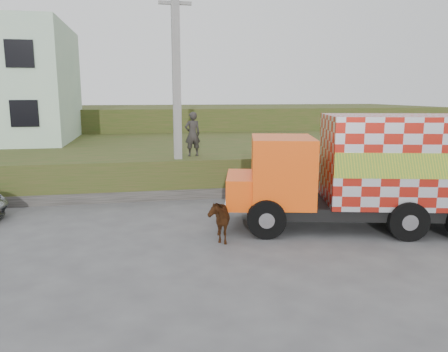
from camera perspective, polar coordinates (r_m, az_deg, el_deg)
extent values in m
plane|color=#474749|center=(12.95, 0.27, -7.14)|extent=(120.00, 120.00, 0.00)
cube|color=#2F4717|center=(22.46, -4.58, 2.42)|extent=(40.00, 12.00, 1.50)
cube|color=#2F4717|center=(34.28, -6.78, 6.49)|extent=(40.00, 12.00, 3.00)
cube|color=#595651|center=(16.74, -9.23, -2.45)|extent=(16.00, 0.50, 0.40)
cube|color=gray|center=(16.76, -6.19, 10.74)|extent=(0.30, 0.30, 8.00)
cube|color=gray|center=(17.07, -6.42, 21.55)|extent=(1.20, 0.12, 0.12)
cube|color=black|center=(13.72, 17.42, -3.82)|extent=(7.05, 3.68, 0.35)
cube|color=#FE500D|center=(13.09, 7.58, 0.77)|extent=(2.26, 2.63, 1.98)
cube|color=#FE500D|center=(13.16, 2.58, -1.73)|extent=(1.44, 2.25, 0.89)
cube|color=silver|center=(13.81, 22.52, 2.01)|extent=(4.98, 3.36, 2.57)
cube|color=yellow|center=(12.69, 24.33, 1.18)|extent=(4.44, 1.09, 0.69)
cube|color=yellow|center=(14.94, 20.98, 2.72)|extent=(4.44, 1.09, 0.69)
cube|color=silver|center=(13.31, 0.42, -4.21)|extent=(0.67, 2.25, 0.30)
cylinder|color=black|center=(12.22, 5.57, -5.63)|extent=(1.14, 0.59, 1.09)
cylinder|color=black|center=(14.41, 5.13, -3.09)|extent=(1.14, 0.59, 1.09)
cylinder|color=black|center=(13.00, 22.89, -5.44)|extent=(1.14, 0.59, 1.09)
cylinder|color=black|center=(15.08, 19.96, -3.08)|extent=(1.14, 0.59, 1.09)
cylinder|color=black|center=(15.63, 25.52, -3.02)|extent=(1.14, 0.59, 1.09)
imported|color=black|center=(12.05, -0.81, -5.53)|extent=(0.77, 1.47, 1.20)
imported|color=#32302D|center=(17.53, -4.13, 5.49)|extent=(0.72, 0.55, 1.77)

